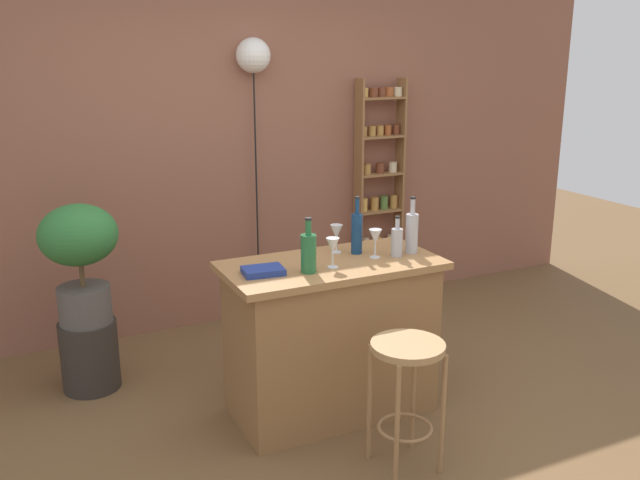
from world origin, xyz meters
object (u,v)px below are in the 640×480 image
at_px(spice_shelf, 379,187).
at_px(bottle_soda_blue, 397,241).
at_px(wine_glass_left, 375,238).
at_px(bottle_vinegar, 308,252).
at_px(bottle_olive_oil, 357,232).
at_px(wine_glass_right, 333,246).
at_px(bar_stool, 407,374).
at_px(bottle_sauce_amber, 412,232).
at_px(plant_stool, 90,355).
at_px(pendant_globe_light, 253,58).
at_px(potted_plant, 80,252).
at_px(wine_glass_center, 336,233).
at_px(cookbook, 263,271).

height_order(spice_shelf, bottle_soda_blue, spice_shelf).
bearing_deg(wine_glass_left, bottle_vinegar, -170.28).
height_order(bottle_olive_oil, wine_glass_right, bottle_olive_oil).
height_order(bar_stool, bottle_olive_oil, bottle_olive_oil).
height_order(bottle_sauce_amber, bottle_soda_blue, bottle_sauce_amber).
distance_m(spice_shelf, wine_glass_left, 1.81).
relative_size(bar_stool, bottle_vinegar, 2.27).
bearing_deg(bottle_vinegar, plant_stool, 135.75).
xyz_separation_m(wine_glass_left, wine_glass_right, (-0.30, -0.06, 0.00)).
distance_m(wine_glass_right, pendant_globe_light, 1.89).
distance_m(potted_plant, bottle_sauce_amber, 1.95).
height_order(wine_glass_left, pendant_globe_light, pendant_globe_light).
relative_size(potted_plant, wine_glass_right, 4.47).
bearing_deg(potted_plant, wine_glass_center, -29.22).
height_order(potted_plant, bottle_vinegar, bottle_vinegar).
height_order(bar_stool, bottle_sauce_amber, bottle_sauce_amber).
distance_m(bottle_sauce_amber, wine_glass_center, 0.43).
xyz_separation_m(bar_stool, wine_glass_right, (-0.12, 0.57, 0.52)).
bearing_deg(plant_stool, potted_plant, 0.00).
bearing_deg(bottle_sauce_amber, spice_shelf, 65.80).
distance_m(bar_stool, bottle_sauce_amber, 0.91).
distance_m(cookbook, pendant_globe_light, 1.97).
bearing_deg(spice_shelf, bottle_olive_oil, -124.68).
xyz_separation_m(plant_stool, pendant_globe_light, (1.36, 0.65, 1.75)).
xyz_separation_m(bar_stool, wine_glass_left, (0.17, 0.63, 0.52)).
relative_size(spice_shelf, bottle_sauce_amber, 5.51).
xyz_separation_m(bottle_olive_oil, wine_glass_center, (-0.10, 0.07, -0.01)).
bearing_deg(potted_plant, spice_shelf, 14.42).
distance_m(potted_plant, bottle_vinegar, 1.44).
bearing_deg(wine_glass_center, bottle_vinegar, -138.66).
height_order(plant_stool, bottle_sauce_amber, bottle_sauce_amber).
xyz_separation_m(spice_shelf, bottle_vinegar, (-1.38, -1.62, 0.06)).
distance_m(bottle_vinegar, wine_glass_center, 0.39).
bearing_deg(cookbook, bar_stool, -45.81).
relative_size(potted_plant, bottle_sauce_amber, 2.23).
relative_size(bottle_soda_blue, wine_glass_center, 1.42).
distance_m(plant_stool, pendant_globe_light, 2.31).
distance_m(bar_stool, bottle_soda_blue, 0.83).
bearing_deg(wine_glass_left, potted_plant, 147.90).
relative_size(bar_stool, pendant_globe_light, 0.32).
relative_size(plant_stool, bottle_olive_oil, 1.31).
relative_size(bar_stool, bottle_olive_oil, 2.02).
xyz_separation_m(bottle_olive_oil, bottle_vinegar, (-0.39, -0.20, -0.01)).
xyz_separation_m(bottle_sauce_amber, wine_glass_left, (-0.24, 0.01, -0.01)).
distance_m(plant_stool, bottle_sauce_amber, 2.11).
xyz_separation_m(bottle_soda_blue, wine_glass_right, (-0.42, -0.03, 0.03)).
bearing_deg(bottle_soda_blue, cookbook, 178.13).
bearing_deg(spice_shelf, bottle_vinegar, -130.41).
bearing_deg(bottle_vinegar, wine_glass_center, 41.34).
xyz_separation_m(bottle_olive_oil, wine_glass_left, (0.05, -0.12, -0.01)).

